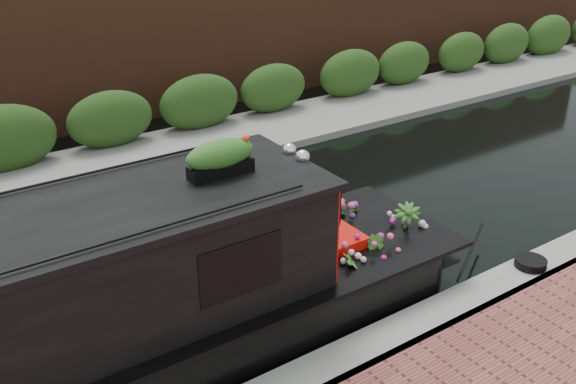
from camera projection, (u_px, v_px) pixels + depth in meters
ground at (230, 249)px, 10.21m from camera, size 80.00×80.00×0.00m
near_bank_coping at (366, 363)px, 7.76m from camera, size 40.00×0.60×0.50m
far_bank_path at (129, 165)px, 13.34m from camera, size 40.00×2.40×0.34m
far_hedge at (113, 152)px, 14.01m from camera, size 40.00×1.10×2.80m
far_brick_wall at (81, 126)px, 15.57m from camera, size 40.00×1.00×8.00m
rope_fender at (417, 245)px, 10.01m from camera, size 0.32×0.36×0.32m
coiled_mooring_rope at (531, 263)px, 9.26m from camera, size 0.45×0.45×0.12m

